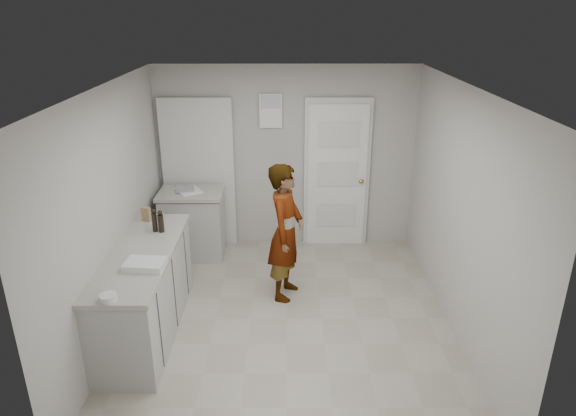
{
  "coord_description": "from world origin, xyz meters",
  "views": [
    {
      "loc": [
        -0.0,
        -4.77,
        3.21
      ],
      "look_at": [
        0.02,
        0.4,
        1.15
      ],
      "focal_mm": 32.0,
      "sensor_mm": 36.0,
      "label": 1
    }
  ],
  "objects_px": {
    "oil_cruet_b": "(154,221)",
    "spice_jar": "(161,216)",
    "person": "(286,232)",
    "egg_bowl": "(108,298)",
    "cake_mix_box": "(146,214)",
    "oil_cruet_a": "(161,222)",
    "baking_dish": "(145,265)"
  },
  "relations": [
    {
      "from": "oil_cruet_a",
      "to": "oil_cruet_b",
      "type": "distance_m",
      "value": 0.07
    },
    {
      "from": "cake_mix_box",
      "to": "spice_jar",
      "type": "relative_size",
      "value": 1.92
    },
    {
      "from": "oil_cruet_a",
      "to": "cake_mix_box",
      "type": "bearing_deg",
      "value": 128.25
    },
    {
      "from": "person",
      "to": "oil_cruet_a",
      "type": "relative_size",
      "value": 6.47
    },
    {
      "from": "oil_cruet_a",
      "to": "spice_jar",
      "type": "bearing_deg",
      "value": 103.42
    },
    {
      "from": "person",
      "to": "oil_cruet_a",
      "type": "height_order",
      "value": "person"
    },
    {
      "from": "person",
      "to": "spice_jar",
      "type": "relative_size",
      "value": 18.83
    },
    {
      "from": "person",
      "to": "spice_jar",
      "type": "xyz_separation_m",
      "value": [
        -1.42,
        0.09,
        0.16
      ]
    },
    {
      "from": "spice_jar",
      "to": "person",
      "type": "bearing_deg",
      "value": -3.72
    },
    {
      "from": "spice_jar",
      "to": "egg_bowl",
      "type": "xyz_separation_m",
      "value": [
        -0.05,
        -1.72,
        -0.02
      ]
    },
    {
      "from": "cake_mix_box",
      "to": "egg_bowl",
      "type": "relative_size",
      "value": 1.14
    },
    {
      "from": "cake_mix_box",
      "to": "egg_bowl",
      "type": "xyz_separation_m",
      "value": [
        0.11,
        -1.68,
        -0.05
      ]
    },
    {
      "from": "person",
      "to": "baking_dish",
      "type": "distance_m",
      "value": 1.69
    },
    {
      "from": "person",
      "to": "cake_mix_box",
      "type": "distance_m",
      "value": 1.59
    },
    {
      "from": "spice_jar",
      "to": "oil_cruet_a",
      "type": "distance_m",
      "value": 0.35
    },
    {
      "from": "baking_dish",
      "to": "egg_bowl",
      "type": "distance_m",
      "value": 0.59
    },
    {
      "from": "oil_cruet_b",
      "to": "egg_bowl",
      "type": "distance_m",
      "value": 1.4
    },
    {
      "from": "oil_cruet_b",
      "to": "egg_bowl",
      "type": "bearing_deg",
      "value": -92.48
    },
    {
      "from": "oil_cruet_b",
      "to": "baking_dish",
      "type": "xyz_separation_m",
      "value": [
        0.1,
        -0.83,
        -0.09
      ]
    },
    {
      "from": "cake_mix_box",
      "to": "oil_cruet_b",
      "type": "bearing_deg",
      "value": -41.09
    },
    {
      "from": "spice_jar",
      "to": "oil_cruet_a",
      "type": "height_order",
      "value": "oil_cruet_a"
    },
    {
      "from": "oil_cruet_b",
      "to": "spice_jar",
      "type": "bearing_deg",
      "value": 91.6
    },
    {
      "from": "person",
      "to": "oil_cruet_b",
      "type": "height_order",
      "value": "person"
    },
    {
      "from": "spice_jar",
      "to": "baking_dish",
      "type": "xyz_separation_m",
      "value": [
        0.11,
        -1.15,
        -0.01
      ]
    },
    {
      "from": "spice_jar",
      "to": "baking_dish",
      "type": "relative_size",
      "value": 0.22
    },
    {
      "from": "oil_cruet_a",
      "to": "oil_cruet_b",
      "type": "relative_size",
      "value": 0.97
    },
    {
      "from": "person",
      "to": "spice_jar",
      "type": "distance_m",
      "value": 1.43
    },
    {
      "from": "oil_cruet_a",
      "to": "egg_bowl",
      "type": "bearing_deg",
      "value": -95.45
    },
    {
      "from": "person",
      "to": "oil_cruet_a",
      "type": "bearing_deg",
      "value": 116.24
    },
    {
      "from": "person",
      "to": "cake_mix_box",
      "type": "height_order",
      "value": "person"
    },
    {
      "from": "person",
      "to": "baking_dish",
      "type": "relative_size",
      "value": 4.18
    },
    {
      "from": "cake_mix_box",
      "to": "spice_jar",
      "type": "height_order",
      "value": "cake_mix_box"
    }
  ]
}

